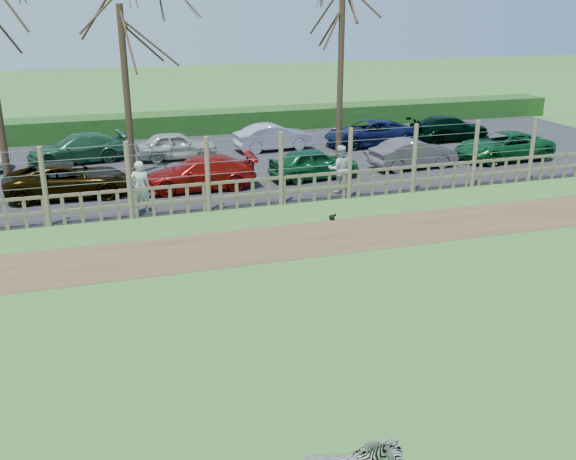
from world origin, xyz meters
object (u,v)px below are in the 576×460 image
object	(u,v)px
visitor_b	(340,169)
car_3	(199,173)
crow	(332,217)
car_6	(504,146)
car_13	(449,128)
car_5	(414,154)
car_11	(274,137)
car_12	(369,133)
car_10	(176,145)
tree_mid	(123,50)
visitor_a	(140,187)
car_4	(314,163)
car_9	(77,148)
tree_right	(341,35)
car_2	(69,180)

from	to	relation	value
visitor_b	car_3	xyz separation A→B (m)	(-4.73, 1.95, -0.26)
crow	car_6	xyz separation A→B (m)	(10.03, 5.30, 0.54)
crow	car_6	size ratio (longest dim) A/B	0.06
crow	car_13	size ratio (longest dim) A/B	0.06
car_5	car_13	xyz separation A→B (m)	(4.41, 4.55, 0.00)
car_11	car_6	bearing A→B (deg)	-124.39
crow	car_12	distance (m)	11.35
car_12	crow	bearing A→B (deg)	-28.84
car_10	visitor_b	bearing A→B (deg)	-146.87
car_12	visitor_b	bearing A→B (deg)	-30.39
car_12	tree_mid	bearing A→B (deg)	-77.44
visitor_a	car_4	world-z (taller)	visitor_a
car_4	car_9	distance (m)	10.39
tree_mid	car_11	distance (m)	8.31
car_4	car_3	bearing A→B (deg)	86.98
visitor_a	car_10	world-z (taller)	visitor_a
car_10	tree_right	bearing A→B (deg)	-105.18
car_3	tree_right	bearing A→B (deg)	116.83
car_3	car_4	size ratio (longest dim) A/B	1.17
car_3	car_13	bearing A→B (deg)	111.16
visitor_b	car_3	size ratio (longest dim) A/B	0.42
crow	car_9	distance (m)	12.94
car_4	crow	bearing A→B (deg)	162.03
car_12	car_13	size ratio (longest dim) A/B	1.04
tree_mid	crow	xyz separation A→B (m)	(5.56, -7.58, -4.77)
car_11	visitor_a	bearing A→B (deg)	133.17
car_10	car_5	bearing A→B (deg)	-118.05
tree_right	car_4	bearing A→B (deg)	-125.57
visitor_b	car_5	xyz separation A→B (m)	(4.28, 2.46, -0.26)
car_11	tree_mid	bearing A→B (deg)	106.37
car_4	car_13	bearing A→B (deg)	-65.94
car_13	crow	bearing A→B (deg)	132.47
tree_right	car_3	world-z (taller)	tree_right
visitor_a	car_12	bearing A→B (deg)	-139.45
tree_right	car_3	bearing A→B (deg)	-153.69
visitor_a	car_2	xyz separation A→B (m)	(-2.24, 2.62, -0.26)
car_13	tree_right	bearing A→B (deg)	102.57
car_12	car_9	bearing A→B (deg)	-91.36
car_12	car_11	bearing A→B (deg)	-94.07
tree_mid	car_9	world-z (taller)	tree_mid
tree_right	car_11	bearing A→B (deg)	137.48
tree_mid	crow	size ratio (longest dim) A/B	27.66
tree_right	car_6	distance (m)	8.50
visitor_a	car_9	size ratio (longest dim) A/B	0.42
car_4	car_12	distance (m)	6.75
car_13	car_2	bearing A→B (deg)	102.63
car_6	car_11	distance (m)	10.22
visitor_a	car_5	distance (m)	11.63
visitor_b	car_13	distance (m)	11.17
car_5	crow	bearing A→B (deg)	128.42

